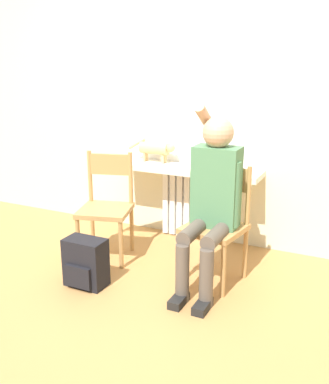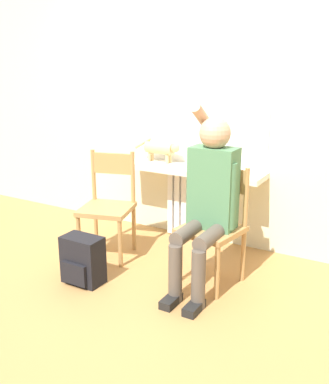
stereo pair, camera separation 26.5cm
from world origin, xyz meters
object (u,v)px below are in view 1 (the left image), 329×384
cat (156,149)px  chair_left (106,205)px  backpack (85,263)px  chair_right (217,223)px  person (213,194)px

cat → chair_left: bearing=-104.2°
cat → backpack: (-0.01, -1.17, -0.68)m
chair_right → person: (-0.01, -0.10, 0.26)m
person → backpack: bearing=-152.6°
chair_left → cat: size_ratio=1.86×
chair_right → cat: size_ratio=1.86×
chair_left → chair_right: (1.00, 0.00, 0.00)m
chair_left → person: person is taller
chair_left → backpack: (0.15, -0.54, -0.28)m
backpack → chair_left: bearing=105.3°
chair_right → person: bearing=-84.5°
cat → backpack: size_ratio=1.31×
person → cat: 1.12m
person → backpack: (-0.85, -0.44, -0.54)m
person → cat: size_ratio=2.83×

